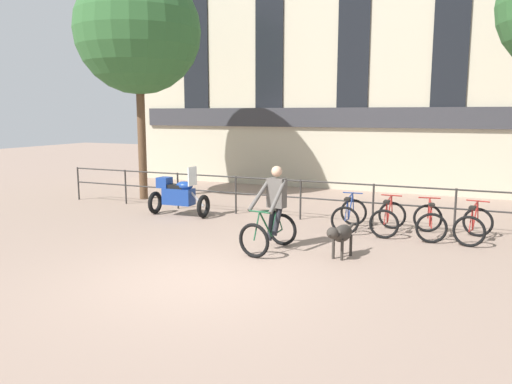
{
  "coord_description": "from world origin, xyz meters",
  "views": [
    {
      "loc": [
        4.11,
        -6.95,
        2.74
      ],
      "look_at": [
        -0.23,
        2.86,
        1.05
      ],
      "focal_mm": 35.0,
      "sensor_mm": 36.0,
      "label": 1
    }
  ],
  "objects": [
    {
      "name": "ground_plane",
      "position": [
        0.0,
        0.0,
        0.0
      ],
      "size": [
        60.0,
        60.0,
        0.0
      ],
      "primitive_type": "plane",
      "color": "gray"
    },
    {
      "name": "canal_railing",
      "position": [
        -0.0,
        5.2,
        0.71
      ],
      "size": [
        15.05,
        0.05,
        1.05
      ],
      "color": "#2D2B28",
      "rests_on": "ground_plane"
    },
    {
      "name": "building_facade",
      "position": [
        0.0,
        10.99,
        4.42
      ],
      "size": [
        18.0,
        0.72,
        8.88
      ],
      "color": "#BCB299",
      "rests_on": "ground_plane"
    },
    {
      "name": "cyclist_with_bike",
      "position": [
        0.42,
        2.18,
        0.76
      ],
      "size": [
        0.85,
        1.26,
        1.7
      ],
      "rotation": [
        0.0,
        0.0,
        -0.15
      ],
      "color": "black",
      "rests_on": "ground_plane"
    },
    {
      "name": "dog",
      "position": [
        1.84,
        2.16,
        0.47
      ],
      "size": [
        0.4,
        1.05,
        0.67
      ],
      "rotation": [
        0.0,
        0.0,
        -0.21
      ],
      "color": "#332D28",
      "rests_on": "ground_plane"
    },
    {
      "name": "parked_motorcycle",
      "position": [
        -3.18,
        4.33,
        0.56
      ],
      "size": [
        1.64,
        0.68,
        1.35
      ],
      "rotation": [
        0.0,
        0.0,
        1.61
      ],
      "color": "black",
      "rests_on": "ground_plane"
    },
    {
      "name": "parked_bicycle_near_lamp",
      "position": [
        1.45,
        4.54,
        0.36
      ],
      "size": [
        0.7,
        1.14,
        0.86
      ],
      "rotation": [
        0.0,
        0.0,
        3.18
      ],
      "color": "black",
      "rests_on": "ground_plane"
    },
    {
      "name": "parked_bicycle_mid_left",
      "position": [
        2.35,
        4.54,
        0.36
      ],
      "size": [
        0.67,
        1.12,
        0.86
      ],
      "rotation": [
        0.0,
        0.0,
        3.13
      ],
      "color": "black",
      "rests_on": "ground_plane"
    },
    {
      "name": "parked_bicycle_mid_right",
      "position": [
        3.26,
        4.54,
        0.36
      ],
      "size": [
        0.83,
        1.2,
        0.86
      ],
      "rotation": [
        0.0,
        0.0,
        3.3
      ],
      "color": "black",
      "rests_on": "ground_plane"
    },
    {
      "name": "parked_bicycle_far_end",
      "position": [
        4.16,
        4.54,
        0.36
      ],
      "size": [
        0.83,
        1.2,
        0.86
      ],
      "rotation": [
        0.0,
        0.0,
        2.98
      ],
      "color": "black",
      "rests_on": "ground_plane"
    },
    {
      "name": "tree_canalside_left",
      "position": [
        -5.71,
        6.21,
        5.26
      ],
      "size": [
        3.88,
        3.88,
        7.21
      ],
      "color": "brown",
      "rests_on": "ground_plane"
    }
  ]
}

